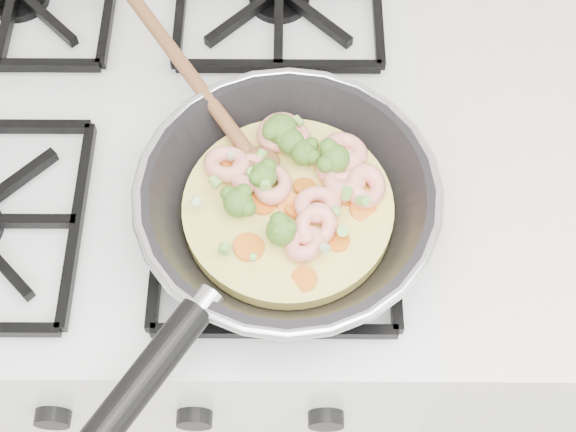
{
  "coord_description": "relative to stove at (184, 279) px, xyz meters",
  "views": [
    {
      "loc": [
        0.16,
        1.18,
        1.59
      ],
      "look_at": [
        0.16,
        1.55,
        0.93
      ],
      "focal_mm": 50.38,
      "sensor_mm": 36.0,
      "label": 1
    }
  ],
  "objects": [
    {
      "name": "stove",
      "position": [
        0.0,
        0.0,
        0.0
      ],
      "size": [
        0.6,
        0.6,
        0.92
      ],
      "color": "white",
      "rests_on": "ground"
    },
    {
      "name": "skillet",
      "position": [
        0.16,
        -0.15,
        0.5
      ],
      "size": [
        0.35,
        0.54,
        0.09
      ],
      "rotation": [
        0.0,
        0.0,
        0.05
      ],
      "color": "black",
      "rests_on": "stove"
    }
  ]
}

